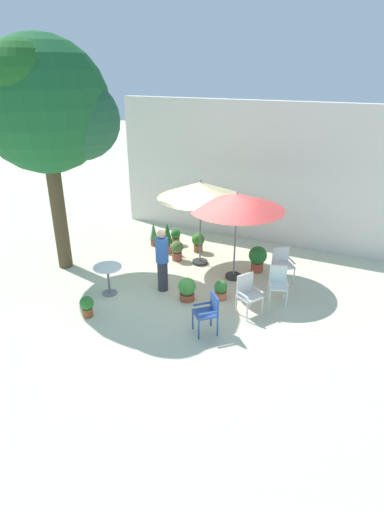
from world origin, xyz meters
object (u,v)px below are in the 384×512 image
patio_chair_3 (209,311)px  potted_plant_6 (187,289)px  patio_umbrella_0 (237,202)px  cafe_table_0 (108,275)px  potted_plant_4 (87,305)px  potted_plant_5 (258,257)px  potted_plant_2 (221,290)px  patio_umbrella_1 (201,190)px  potted_plant_7 (167,238)px  potted_plant_0 (198,242)px  patio_chair_0 (248,292)px  shade_tree (47,106)px  potted_plant_8 (177,250)px  potted_plant_3 (154,233)px  patio_chair_1 (278,282)px  standing_person (162,260)px  potted_plant_1 (176,236)px  patio_chair_2 (282,262)px

patio_chair_3 → potted_plant_6: (-1.00, 1.01, -0.22)m
patio_umbrella_0 → cafe_table_0: patio_umbrella_0 is taller
potted_plant_4 → potted_plant_5: potted_plant_5 is taller
potted_plant_2 → potted_plant_5: (0.35, 1.84, 0.17)m
patio_umbrella_1 → potted_plant_7: (-1.22, 0.30, -1.69)m
patio_umbrella_0 → potted_plant_0: size_ratio=4.05×
patio_umbrella_1 → patio_chair_0: bearing=-43.3°
shade_tree → cafe_table_0: 4.38m
patio_umbrella_1 → potted_plant_8: (-0.70, -0.08, -1.84)m
potted_plant_6 → patio_chair_3: bearing=-45.2°
potted_plant_3 → potted_plant_7: 0.71m
patio_chair_1 → standing_person: 2.86m
cafe_table_0 → potted_plant_3: bearing=100.0°
patio_umbrella_0 → potted_plant_3: 3.65m
cafe_table_0 → potted_plant_5: cafe_table_0 is taller
patio_chair_1 → potted_plant_1: patio_chair_1 is taller
patio_chair_2 → standing_person: (-2.57, -1.86, 0.32)m
shade_tree → potted_plant_3: size_ratio=7.67×
patio_chair_1 → potted_plant_7: bearing=159.3°
cafe_table_0 → patio_chair_2: bearing=35.3°
potted_plant_8 → potted_plant_7: bearing=143.8°
potted_plant_3 → potted_plant_6: potted_plant_3 is taller
patio_chair_0 → potted_plant_6: bearing=-177.8°
cafe_table_0 → patio_chair_1: bearing=20.5°
patio_umbrella_1 → cafe_table_0: patio_umbrella_1 is taller
potted_plant_6 → potted_plant_7: size_ratio=0.62×
patio_umbrella_1 → potted_plant_8: patio_umbrella_1 is taller
patio_chair_2 → potted_plant_3: patio_chair_2 is taller
patio_chair_0 → potted_plant_3: size_ratio=1.25×
patio_chair_0 → patio_umbrella_1: bearing=136.7°
patio_chair_2 → potted_plant_8: (-3.07, -0.11, -0.19)m
cafe_table_0 → patio_chair_1: patio_chair_1 is taller
patio_chair_3 → shade_tree: bearing=165.7°
potted_plant_4 → cafe_table_0: bearing=99.2°
patio_chair_2 → patio_chair_3: 3.15m
patio_chair_0 → potted_plant_0: (-2.47, 2.69, -0.23)m
potted_plant_7 → potted_plant_8: size_ratio=1.58×
patio_chair_3 → cafe_table_0: bearing=171.3°
patio_chair_2 → patio_umbrella_0: bearing=-158.9°
patio_chair_0 → potted_plant_5: 2.24m
patio_chair_3 → potted_plant_3: (-3.45, 3.60, -0.12)m
patio_umbrella_1 → patio_chair_3: (1.58, -3.02, -1.64)m
patio_chair_1 → potted_plant_6: (-1.98, -0.88, -0.22)m
patio_chair_1 → potted_plant_6: patio_chair_1 is taller
patio_umbrella_1 → potted_plant_0: (-0.40, 0.74, -1.83)m
cafe_table_0 → potted_plant_1: (0.02, 3.54, -0.24)m
standing_person → potted_plant_5: bearing=48.3°
potted_plant_7 → potted_plant_1: bearing=96.0°
potted_plant_1 → potted_plant_4: size_ratio=1.00×
patio_chair_2 → potted_plant_8: patio_chair_2 is taller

